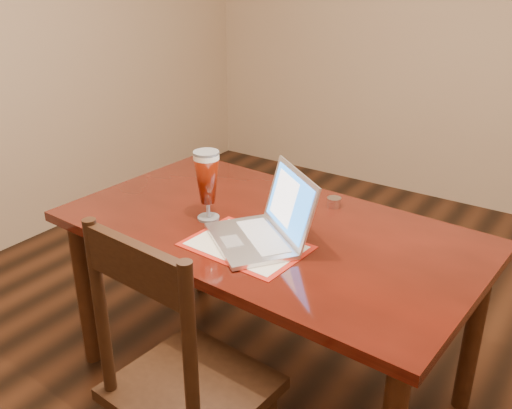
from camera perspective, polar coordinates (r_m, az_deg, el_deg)
The scene contains 3 objects.
ground at distance 2.58m, azimuth 4.37°, elevation -18.86°, with size 5.00×5.00×0.00m, color black.
dining_table at distance 2.27m, azimuth 1.07°, elevation -4.06°, with size 1.69×1.01×1.05m.
dining_chair at distance 1.89m, azimuth -7.31°, elevation -17.54°, with size 0.49×0.47×1.08m.
Camera 1 is at (0.91, -1.66, 1.76)m, focal length 40.00 mm.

